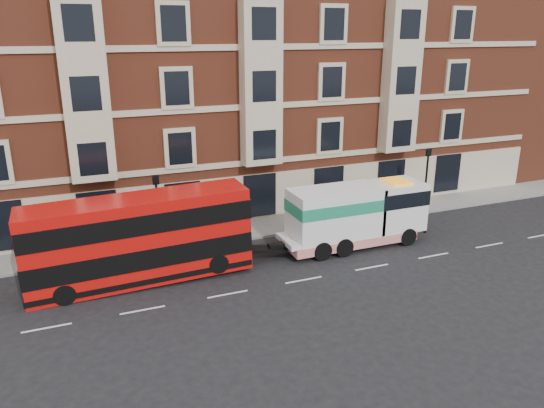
% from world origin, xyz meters
% --- Properties ---
extents(ground, '(120.00, 120.00, 0.00)m').
position_xyz_m(ground, '(0.00, 0.00, 0.00)').
color(ground, black).
rests_on(ground, ground).
extents(sidewalk, '(90.00, 3.00, 0.15)m').
position_xyz_m(sidewalk, '(0.00, 7.50, 0.07)').
color(sidewalk, slate).
rests_on(sidewalk, ground).
extents(victorian_terrace, '(45.00, 12.00, 20.40)m').
position_xyz_m(victorian_terrace, '(0.50, 15.00, 10.07)').
color(victorian_terrace, brown).
rests_on(victorian_terrace, ground).
extents(lamp_post_west, '(0.35, 0.15, 4.35)m').
position_xyz_m(lamp_post_west, '(-6.00, 6.20, 2.68)').
color(lamp_post_west, black).
rests_on(lamp_post_west, sidewalk).
extents(lamp_post_east, '(0.35, 0.15, 4.35)m').
position_xyz_m(lamp_post_east, '(12.00, 6.20, 2.68)').
color(lamp_post_east, black).
rests_on(lamp_post_east, sidewalk).
extents(double_decker_bus, '(10.81, 2.48, 4.37)m').
position_xyz_m(double_decker_bus, '(-7.53, 2.95, 2.32)').
color(double_decker_bus, red).
rests_on(double_decker_bus, ground).
extents(tow_truck, '(8.65, 2.56, 3.60)m').
position_xyz_m(tow_truck, '(4.53, 2.95, 1.91)').
color(tow_truck, white).
rests_on(tow_truck, ground).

